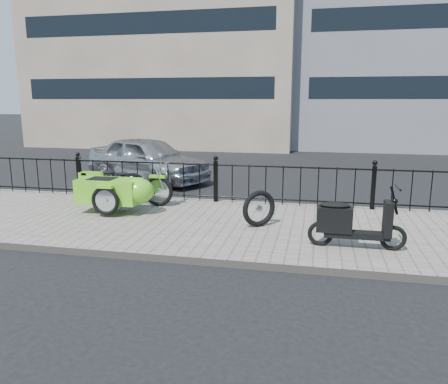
% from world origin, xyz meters
% --- Properties ---
extents(ground, '(120.00, 120.00, 0.00)m').
position_xyz_m(ground, '(0.00, 0.00, 0.00)').
color(ground, black).
rests_on(ground, ground).
extents(sidewalk, '(30.00, 3.80, 0.12)m').
position_xyz_m(sidewalk, '(0.00, -0.50, 0.06)').
color(sidewalk, slate).
rests_on(sidewalk, ground).
extents(curb, '(30.00, 0.10, 0.12)m').
position_xyz_m(curb, '(0.00, 1.44, 0.06)').
color(curb, gray).
rests_on(curb, ground).
extents(iron_fence, '(14.11, 0.11, 1.08)m').
position_xyz_m(iron_fence, '(0.00, 1.30, 0.59)').
color(iron_fence, black).
rests_on(iron_fence, sidewalk).
extents(building_tan, '(14.00, 8.01, 12.00)m').
position_xyz_m(building_tan, '(-6.00, 15.99, 6.00)').
color(building_tan, tan).
rests_on(building_tan, ground).
extents(motorcycle_sidecar, '(2.28, 1.48, 0.98)m').
position_xyz_m(motorcycle_sidecar, '(-1.78, -0.03, 0.59)').
color(motorcycle_sidecar, black).
rests_on(motorcycle_sidecar, sidewalk).
extents(scooter, '(1.54, 0.45, 1.04)m').
position_xyz_m(scooter, '(2.85, -1.43, 0.52)').
color(scooter, black).
rests_on(scooter, sidewalk).
extents(spare_tire, '(0.60, 0.52, 0.70)m').
position_xyz_m(spare_tire, '(1.26, -0.54, 0.47)').
color(spare_tire, black).
rests_on(spare_tire, sidewalk).
extents(sedan_car, '(4.37, 3.06, 1.38)m').
position_xyz_m(sedan_car, '(-2.75, 3.94, 0.69)').
color(sedan_car, '#A9ABB0').
rests_on(sedan_car, ground).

